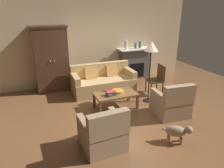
# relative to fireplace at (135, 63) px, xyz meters

# --- Properties ---
(ground_plane) EXTENTS (9.60, 9.60, 0.00)m
(ground_plane) POSITION_rel_fireplace_xyz_m (-1.55, -2.30, -0.57)
(ground_plane) COLOR brown
(back_wall) EXTENTS (7.20, 0.10, 2.80)m
(back_wall) POSITION_rel_fireplace_xyz_m (-1.55, 0.25, 0.83)
(back_wall) COLOR beige
(back_wall) RESTS_ON ground
(fireplace) EXTENTS (1.26, 0.48, 1.12)m
(fireplace) POSITION_rel_fireplace_xyz_m (0.00, 0.00, 0.00)
(fireplace) COLOR #4C4947
(fireplace) RESTS_ON ground
(armoire) EXTENTS (1.06, 0.57, 2.01)m
(armoire) POSITION_rel_fireplace_xyz_m (-2.95, -0.08, 0.44)
(armoire) COLOR #472D1E
(armoire) RESTS_ON ground
(couch) EXTENTS (1.93, 0.87, 0.86)m
(couch) POSITION_rel_fireplace_xyz_m (-1.53, -0.82, -0.25)
(couch) COLOR tan
(couch) RESTS_ON ground
(coffee_table) EXTENTS (1.10, 0.60, 0.42)m
(coffee_table) POSITION_rel_fireplace_xyz_m (-1.60, -2.01, -0.20)
(coffee_table) COLOR brown
(coffee_table) RESTS_ON ground
(fruit_bowl) EXTENTS (0.32, 0.32, 0.06)m
(fruit_bowl) POSITION_rel_fireplace_xyz_m (-1.53, -1.97, -0.12)
(fruit_bowl) COLOR orange
(fruit_bowl) RESTS_ON coffee_table
(book_stack) EXTENTS (0.26, 0.19, 0.12)m
(book_stack) POSITION_rel_fireplace_xyz_m (-1.76, -2.09, -0.09)
(book_stack) COLOR #427A4C
(book_stack) RESTS_ON coffee_table
(mantel_vase_cream) EXTENTS (0.12, 0.12, 0.31)m
(mantel_vase_cream) POSITION_rel_fireplace_xyz_m (-0.38, -0.02, 0.71)
(mantel_vase_cream) COLOR beige
(mantel_vase_cream) RESTS_ON fireplace
(mantel_vase_slate) EXTENTS (0.09, 0.09, 0.20)m
(mantel_vase_slate) POSITION_rel_fireplace_xyz_m (-0.00, -0.02, 0.65)
(mantel_vase_slate) COLOR #565B66
(mantel_vase_slate) RESTS_ON fireplace
(mantel_vase_jade) EXTENTS (0.09, 0.09, 0.23)m
(mantel_vase_jade) POSITION_rel_fireplace_xyz_m (0.18, -0.02, 0.67)
(mantel_vase_jade) COLOR slate
(mantel_vase_jade) RESTS_ON fireplace
(armchair_near_left) EXTENTS (0.82, 0.81, 0.88)m
(armchair_near_left) POSITION_rel_fireplace_xyz_m (-2.46, -3.44, -0.25)
(armchair_near_left) COLOR #997F60
(armchair_near_left) RESTS_ON ground
(armchair_near_right) EXTENTS (0.84, 0.84, 0.88)m
(armchair_near_right) POSITION_rel_fireplace_xyz_m (-0.48, -2.88, -0.25)
(armchair_near_right) COLOR #997F60
(armchair_near_right) RESTS_ON ground
(side_chair_wooden) EXTENTS (0.49, 0.49, 0.90)m
(side_chair_wooden) POSITION_rel_fireplace_xyz_m (-0.04, -1.57, -0.06)
(side_chair_wooden) COLOR #472D1E
(side_chair_wooden) RESTS_ON ground
(floor_lamp) EXTENTS (0.36, 0.36, 1.70)m
(floor_lamp) POSITION_rel_fireplace_xyz_m (-0.57, -1.95, 0.90)
(floor_lamp) COLOR black
(floor_lamp) RESTS_ON ground
(dog) EXTENTS (0.50, 0.40, 0.39)m
(dog) POSITION_rel_fireplace_xyz_m (-1.05, -3.83, -0.32)
(dog) COLOR gray
(dog) RESTS_ON ground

